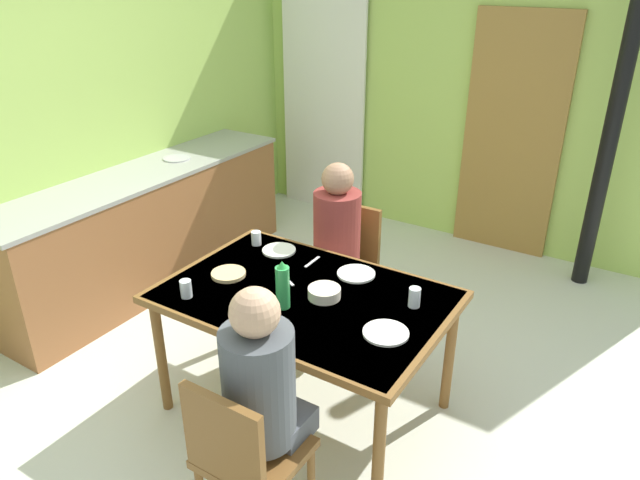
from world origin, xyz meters
TOP-DOWN VIEW (x-y plane):
  - ground_plane at (0.00, 0.00)m, footprint 7.18×7.18m
  - wall_back at (0.00, 2.76)m, footprint 4.12×0.10m
  - wall_left at (-1.96, 0.69)m, footprint 0.10×4.14m
  - door_wooden at (0.53, 2.68)m, footprint 0.80×0.05m
  - stove_pipe_column at (1.28, 2.41)m, footprint 0.12×0.12m
  - curtain_panel at (-1.30, 2.66)m, footprint 0.90×0.03m
  - kitchen_counter at (-1.63, 0.62)m, footprint 0.61×2.56m
  - dining_table at (0.24, 0.02)m, footprint 1.48×1.00m
  - chair_near_diner at (0.50, -0.83)m, footprint 0.40×0.40m
  - chair_far_diner at (-0.00, 0.87)m, footprint 0.40×0.40m
  - person_near_diner at (0.50, -0.70)m, footprint 0.30×0.37m
  - person_far_diner at (-0.00, 0.73)m, footprint 0.30×0.37m
  - water_bottle_green_near at (0.22, -0.15)m, footprint 0.07×0.07m
  - serving_bowl_center at (0.34, 0.04)m, footprint 0.17×0.17m
  - dinner_plate_near_left at (-0.17, 0.35)m, footprint 0.20×0.20m
  - dinner_plate_near_right at (0.76, -0.08)m, footprint 0.22×0.22m
  - dinner_plate_far_center at (0.36, 0.34)m, footprint 0.21×0.21m
  - drinking_glass_by_near_diner at (-0.26, -0.33)m, footprint 0.06×0.06m
  - drinking_glass_by_far_diner at (-0.34, 0.35)m, footprint 0.06×0.06m
  - drinking_glass_spare_center at (0.77, 0.21)m, footprint 0.06×0.06m
  - bread_plate_sliced at (-0.23, -0.04)m, footprint 0.19×0.19m
  - cutlery_knife_near at (0.08, 0.33)m, footprint 0.02×0.15m
  - cutlery_fork_near at (0.08, 0.09)m, footprint 0.14×0.09m
  - cutlery_knife_far at (0.14, -0.29)m, footprint 0.08×0.14m

SIDE VIEW (x-z plane):
  - ground_plane at x=0.00m, z-range 0.00..0.00m
  - kitchen_counter at x=-1.63m, z-range 0.00..0.91m
  - chair_near_diner at x=0.50m, z-range 0.06..0.93m
  - chair_far_diner at x=0.00m, z-range 0.06..0.93m
  - dining_table at x=0.24m, z-range 0.31..1.06m
  - cutlery_knife_near at x=0.08m, z-range 0.75..0.76m
  - cutlery_fork_near at x=0.08m, z-range 0.75..0.76m
  - cutlery_knife_far at x=0.14m, z-range 0.75..0.76m
  - dinner_plate_near_left at x=-0.17m, z-range 0.75..0.76m
  - dinner_plate_near_right at x=0.76m, z-range 0.75..0.76m
  - dinner_plate_far_center at x=0.36m, z-range 0.75..0.76m
  - bread_plate_sliced at x=-0.23m, z-range 0.75..0.77m
  - serving_bowl_center at x=0.34m, z-range 0.75..0.81m
  - person_near_diner at x=0.50m, z-range 0.40..1.17m
  - person_far_diner at x=0.00m, z-range 0.40..1.17m
  - drinking_glass_by_far_diner at x=-0.34m, z-range 0.75..0.84m
  - drinking_glass_by_near_diner at x=-0.26m, z-range 0.75..0.85m
  - drinking_glass_spare_center at x=0.77m, z-range 0.75..0.85m
  - water_bottle_green_near at x=0.22m, z-range 0.74..1.00m
  - door_wooden at x=0.53m, z-range 0.00..2.00m
  - curtain_panel at x=-1.30m, z-range 0.00..2.22m
  - wall_back at x=0.00m, z-range 0.00..2.64m
  - wall_left at x=-1.96m, z-range 0.00..2.64m
  - stove_pipe_column at x=1.28m, z-range 0.00..2.64m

